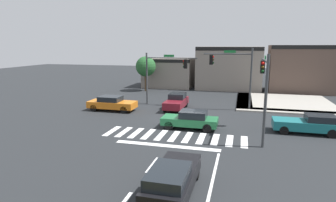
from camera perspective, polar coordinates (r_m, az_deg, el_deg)
name	(u,v)px	position (r m, az deg, el deg)	size (l,w,h in m)	color
ground_plane	(187,120)	(24.19, 3.76, -3.84)	(120.00, 120.00, 0.00)	#232628
crosswalk_near	(174,136)	(19.97, 1.26, -7.08)	(9.96, 2.46, 0.01)	silver
lane_markings	(153,199)	(12.44, -3.10, -19.05)	(6.80, 24.25, 0.01)	white
bike_detector_marking	(189,160)	(16.09, 4.31, -11.74)	(0.97, 0.97, 0.01)	yellow
curb_corner_northeast	(279,103)	(33.21, 21.54, -0.35)	(10.00, 10.60, 0.15)	#9E998E
storefront_row	(237,69)	(42.13, 13.83, 6.27)	(26.21, 6.66, 6.29)	gray
traffic_signal_northwest	(164,69)	(29.78, -0.73, 6.39)	(5.51, 0.32, 5.49)	#383A3D
traffic_signal_northeast	(234,68)	(28.24, 13.10, 6.44)	(4.68, 0.32, 6.02)	#383A3D
traffic_signal_southeast	(264,80)	(19.94, 18.86, 3.96)	(0.32, 5.48, 5.76)	#383A3D
car_maroon	(176,102)	(28.06, 1.71, -0.11)	(1.71, 4.30, 1.54)	maroon
car_green	(191,119)	(21.64, 4.58, -3.74)	(4.22, 1.74, 1.39)	#1E6638
car_orange	(112,103)	(28.01, -11.26, -0.45)	(4.60, 1.85, 1.41)	orange
car_black	(172,179)	(12.33, 0.91, -15.40)	(1.71, 4.52, 1.45)	black
car_teal	(309,124)	(22.78, 26.50, -4.14)	(4.52, 1.72, 1.40)	#196B70
roadside_tree	(146,67)	(39.25, -4.52, 6.92)	(2.76, 2.76, 4.78)	#4C3823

